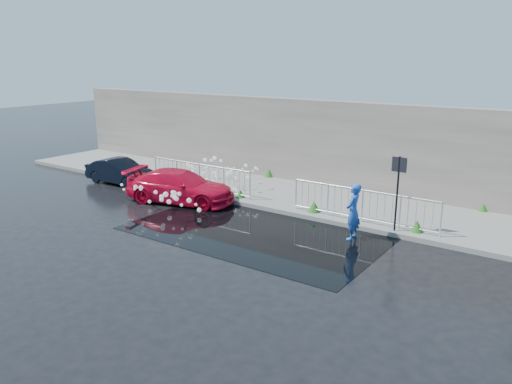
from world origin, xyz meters
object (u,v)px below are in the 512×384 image
sign_post (398,182)px  dark_car (120,171)px  red_car (180,186)px  person (353,212)px

sign_post → dark_car: 12.20m
sign_post → dark_car: sign_post is taller
red_car → sign_post: bearing=-96.9°
red_car → person: person is taller
dark_car → person: person is taller
sign_post → red_car: bearing=-172.2°
red_car → dark_car: red_car is taller
sign_post → red_car: sign_post is taller
sign_post → person: bearing=-132.5°
sign_post → dark_car: size_ratio=0.76×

